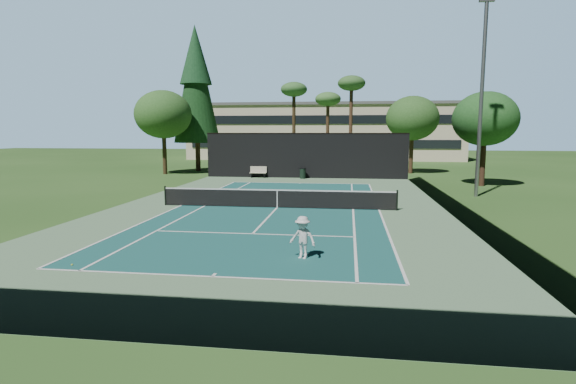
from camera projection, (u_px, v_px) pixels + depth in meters
The scene contains 22 objects.
ground at pixel (277, 208), 24.55m from camera, with size 160.00×160.00×0.00m, color #2B531F.
apron_slab at pixel (277, 208), 24.55m from camera, with size 18.00×32.00×0.01m, color #5F875F.
court_surface at pixel (277, 208), 24.55m from camera, with size 10.97×23.77×0.01m, color #1B5753.
court_lines at pixel (277, 208), 24.55m from camera, with size 11.07×23.87×0.01m.
tennis_net at pixel (277, 198), 24.48m from camera, with size 12.90×0.10×1.10m.
fence at pixel (277, 171), 24.35m from camera, with size 18.04×32.05×4.03m.
player at pixel (303, 237), 14.69m from camera, with size 0.92×0.53×1.42m, color silver.
tennis_ball_a at pixel (72, 265), 13.98m from camera, with size 0.06×0.06×0.06m, color #CBE433.
tennis_ball_b at pixel (266, 198), 27.81m from camera, with size 0.06×0.06×0.06m, color #BECD2E.
tennis_ball_c at pixel (314, 198), 28.05m from camera, with size 0.06×0.06×0.06m, color #CAD931.
tennis_ball_d at pixel (222, 198), 27.82m from camera, with size 0.06×0.06×0.06m, color #DFED35.
park_bench at pixel (258, 172), 40.54m from camera, with size 1.50×0.45×1.02m.
trash_bin at pixel (303, 173), 39.68m from camera, with size 0.56×0.56×0.95m.
pine_tree at pixel (196, 79), 46.47m from camera, with size 4.80×4.80×15.00m.
palm_a at pixel (294, 93), 47.29m from camera, with size 2.80×2.80×9.32m.
palm_b at pixel (328, 102), 48.91m from camera, with size 2.80×2.80×8.42m.
palm_c at pixel (351, 87), 45.46m from camera, with size 2.80×2.80×9.77m.
decid_tree_a at pixel (412, 118), 44.11m from camera, with size 5.12×5.12×7.62m.
decid_tree_b at pixel (485, 119), 33.81m from camera, with size 4.80×4.80×7.14m.
decid_tree_c at pixel (163, 115), 43.31m from camera, with size 5.44×5.44×8.09m.
campus_building at pixel (324, 131), 69.15m from camera, with size 40.50×12.50×8.30m.
light_pole at pixel (482, 94), 28.00m from camera, with size 0.90×0.25×12.22m.
Camera 1 is at (3.81, -23.92, 4.16)m, focal length 28.00 mm.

